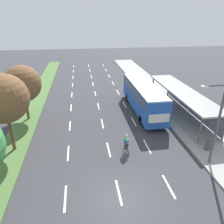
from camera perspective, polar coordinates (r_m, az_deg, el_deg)
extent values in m
plane|color=#38383D|center=(14.68, 2.29, -22.41)|extent=(140.00, 140.00, 0.00)
cube|color=#4C7038|center=(32.31, -19.29, 3.71)|extent=(2.60, 52.00, 0.12)
cube|color=#9E9E99|center=(33.64, 11.54, 5.43)|extent=(4.50, 52.00, 0.15)
cube|color=white|center=(15.04, -12.44, -21.65)|extent=(0.14, 2.25, 0.01)
cube|color=white|center=(18.88, -11.70, -10.72)|extent=(0.14, 2.25, 0.01)
cube|color=white|center=(23.17, -11.24, -3.65)|extent=(0.14, 2.25, 0.01)
cube|color=white|center=(27.70, -10.94, 1.17)|extent=(0.14, 2.25, 0.01)
cube|color=white|center=(32.37, -10.73, 4.61)|extent=(0.14, 2.25, 0.01)
cube|color=white|center=(37.12, -10.56, 7.18)|extent=(0.14, 2.25, 0.01)
cube|color=white|center=(41.94, -10.44, 9.16)|extent=(0.14, 2.25, 0.01)
cube|color=white|center=(46.80, -10.33, 10.73)|extent=(0.14, 2.25, 0.01)
cube|color=white|center=(51.68, -10.25, 12.01)|extent=(0.14, 2.25, 0.01)
cube|color=white|center=(15.11, 1.82, -20.68)|extent=(0.14, 2.25, 0.01)
cube|color=white|center=(18.93, -0.92, -10.03)|extent=(0.14, 2.25, 0.01)
cube|color=white|center=(23.21, -2.59, -3.11)|extent=(0.14, 2.25, 0.01)
cube|color=white|center=(27.73, -3.71, 1.61)|extent=(0.14, 2.25, 0.01)
cube|color=white|center=(32.40, -4.52, 4.99)|extent=(0.14, 2.25, 0.01)
cube|color=white|center=(37.15, -5.13, 7.51)|extent=(0.14, 2.25, 0.01)
cube|color=white|center=(41.96, -5.60, 9.45)|extent=(0.14, 2.25, 0.01)
cube|color=white|center=(46.82, -5.98, 11.00)|extent=(0.14, 2.25, 0.01)
cube|color=white|center=(51.70, -6.29, 12.25)|extent=(0.14, 2.25, 0.01)
cube|color=white|center=(15.96, 14.98, -18.71)|extent=(0.14, 2.25, 0.01)
cube|color=white|center=(19.62, 9.39, -9.04)|extent=(0.14, 2.25, 0.01)
cube|color=white|center=(23.77, 5.83, -2.52)|extent=(0.14, 2.25, 0.01)
cube|color=white|center=(28.21, 3.39, 2.02)|extent=(0.14, 2.25, 0.01)
cube|color=white|center=(32.80, 1.61, 5.30)|extent=(0.14, 2.25, 0.01)
cube|color=white|center=(37.51, 0.26, 7.77)|extent=(0.14, 2.25, 0.01)
cube|color=white|center=(42.28, -0.80, 9.68)|extent=(0.14, 2.25, 0.01)
cube|color=white|center=(47.10, -1.65, 11.20)|extent=(0.14, 2.25, 0.01)
cube|color=white|center=(51.96, -2.34, 12.43)|extent=(0.14, 2.25, 0.01)
cube|color=gray|center=(26.40, 17.54, -0.28)|extent=(2.60, 13.42, 0.10)
cylinder|color=#56565B|center=(20.25, 22.60, -4.54)|extent=(0.16, 0.16, 2.60)
cylinder|color=#56565B|center=(31.05, 10.89, 6.77)|extent=(0.16, 0.16, 2.60)
cylinder|color=#56565B|center=(31.90, 14.93, 6.85)|extent=(0.16, 0.16, 2.60)
cube|color=gray|center=(26.46, 20.33, 2.55)|extent=(0.10, 12.75, 2.34)
cube|color=gray|center=(25.44, 18.31, 5.32)|extent=(2.90, 13.82, 0.16)
cube|color=#2356B2|center=(25.88, 8.33, 4.09)|extent=(2.50, 11.20, 2.80)
cube|color=#2D3D4C|center=(25.61, 8.44, 5.88)|extent=(2.54, 10.30, 0.90)
cube|color=silver|center=(25.42, 8.52, 7.18)|extent=(2.45, 10.98, 0.12)
cube|color=#2D3D4C|center=(30.93, 5.44, 8.28)|extent=(2.25, 0.06, 1.54)
cube|color=white|center=(21.08, 12.55, -1.69)|extent=(2.12, 0.04, 0.90)
cylinder|color=black|center=(29.22, 4.19, 3.85)|extent=(0.30, 1.00, 1.00)
cylinder|color=black|center=(29.77, 8.34, 4.04)|extent=(0.30, 1.00, 1.00)
cylinder|color=black|center=(23.06, 7.91, -2.15)|extent=(0.30, 1.00, 1.00)
cylinder|color=black|center=(23.74, 13.02, -1.76)|extent=(0.30, 1.00, 1.00)
torus|color=black|center=(18.85, 3.48, -8.94)|extent=(0.06, 0.72, 0.72)
torus|color=black|center=(17.96, 4.21, -10.84)|extent=(0.06, 0.72, 0.72)
cylinder|color=black|center=(18.25, 3.86, -9.14)|extent=(0.05, 0.94, 0.05)
cylinder|color=black|center=(18.27, 3.91, -9.78)|extent=(0.05, 0.57, 0.42)
cylinder|color=black|center=(18.08, 4.00, -9.43)|extent=(0.04, 0.04, 0.40)
cube|color=black|center=(17.97, 4.02, -8.90)|extent=(0.12, 0.24, 0.06)
cylinder|color=black|center=(18.51, 3.56, -7.60)|extent=(0.46, 0.04, 0.04)
cube|color=#2D844C|center=(17.94, 3.93, -7.71)|extent=(0.30, 0.36, 0.59)
cube|color=#23669E|center=(17.79, 4.04, -7.93)|extent=(0.26, 0.26, 0.42)
sphere|color=beige|center=(17.82, 3.88, -6.36)|extent=(0.20, 0.20, 0.20)
cylinder|color=brown|center=(18.10, 3.53, -8.87)|extent=(0.12, 0.42, 0.25)
cylinder|color=brown|center=(18.39, 3.40, -9.26)|extent=(0.10, 0.17, 0.41)
cylinder|color=brown|center=(18.15, 4.28, -8.80)|extent=(0.12, 0.42, 0.25)
cylinder|color=brown|center=(18.43, 4.14, -9.19)|extent=(0.10, 0.17, 0.41)
cylinder|color=#2D844C|center=(18.06, 3.25, -7.26)|extent=(0.09, 0.47, 0.28)
cylinder|color=#2D844C|center=(18.13, 4.31, -7.17)|extent=(0.09, 0.47, 0.28)
cylinder|color=brown|center=(19.87, -25.46, -5.09)|extent=(0.28, 0.28, 3.20)
sphere|color=brown|center=(18.68, -27.13, 3.22)|extent=(3.97, 3.97, 3.97)
cylinder|color=brown|center=(25.36, -21.90, 1.05)|extent=(0.28, 0.28, 2.60)
sphere|color=brown|center=(24.48, -22.90, 7.00)|extent=(3.90, 3.90, 3.90)
cylinder|color=#4C4C51|center=(17.28, 26.44, -3.36)|extent=(0.18, 0.18, 6.50)
cylinder|color=#4C4C51|center=(15.76, 26.11, 6.42)|extent=(1.60, 0.12, 0.12)
cube|color=silver|center=(15.35, 23.57, 6.17)|extent=(0.44, 0.24, 0.16)
cylinder|color=#4C4C51|center=(20.23, 24.40, -8.11)|extent=(0.52, 0.52, 0.85)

